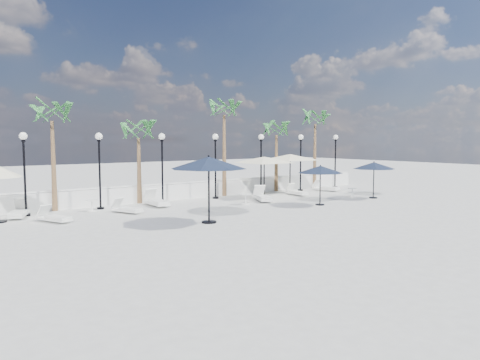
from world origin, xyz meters
TOP-DOWN VIEW (x-y plane):
  - ground at (0.00, 0.00)m, footprint 100.00×100.00m
  - balustrade at (0.00, 7.50)m, footprint 26.00×0.30m
  - lamppost_0 at (-10.50, 6.50)m, footprint 0.36×0.36m
  - lamppost_1 at (-7.00, 6.50)m, footprint 0.36×0.36m
  - lamppost_2 at (-3.50, 6.50)m, footprint 0.36×0.36m
  - lamppost_3 at (0.00, 6.50)m, footprint 0.36×0.36m
  - lamppost_4 at (3.50, 6.50)m, footprint 0.36×0.36m
  - lamppost_5 at (7.00, 6.50)m, footprint 0.36×0.36m
  - lamppost_6 at (10.50, 6.50)m, footprint 0.36×0.36m
  - palm_0 at (-9.00, 7.30)m, footprint 2.60×2.60m
  - palm_1 at (-4.50, 7.30)m, footprint 2.60×2.60m
  - palm_2 at (1.20, 7.30)m, footprint 2.60×2.60m
  - palm_3 at (5.50, 7.30)m, footprint 2.60×2.60m
  - palm_4 at (9.20, 7.30)m, footprint 2.60×2.60m
  - lounger_0 at (-6.47, 4.48)m, footprint 1.09×1.74m
  - lounger_1 at (-10.88, 6.22)m, footprint 1.29×2.02m
  - lounger_2 at (-9.93, 4.04)m, footprint 1.14×1.78m
  - lounger_3 at (1.43, 3.85)m, footprint 1.45×2.14m
  - lounger_4 at (-4.29, 5.76)m, footprint 0.78×2.11m
  - lounger_5 at (4.95, 4.73)m, footprint 0.69×1.72m
  - lounger_6 at (8.28, 5.37)m, footprint 1.03×1.95m
  - side_table_0 at (-7.60, 6.03)m, footprint 0.58×0.58m
  - side_table_1 at (-0.13, 3.41)m, footprint 0.59×0.59m
  - side_table_2 at (7.08, 2.09)m, footprint 0.55×0.55m
  - parasol_navy_left at (-4.77, -0.05)m, footprint 3.24×3.24m
  - parasol_navy_mid at (2.92, 0.85)m, footprint 2.41×2.41m
  - parasol_navy_right at (7.64, 0.96)m, footprint 2.46×2.46m
  - parasol_cream_sq_a at (2.80, 5.36)m, footprint 5.38×5.38m
  - parasol_cream_sq_b at (5.75, 6.20)m, footprint 5.44×5.44m

SIDE VIEW (x-z plane):
  - ground at x=0.00m, z-range 0.00..0.00m
  - lounger_0 at x=-6.47m, z-range -0.10..0.52m
  - lounger_5 at x=4.95m, z-range -0.10..0.52m
  - lounger_2 at x=-9.93m, z-range -0.10..0.53m
  - lounger_6 at x=8.28m, z-range -0.11..0.58m
  - lounger_1 at x=-10.88m, z-range -0.12..0.60m
  - lounger_3 at x=1.43m, z-range -0.13..0.64m
  - lounger_4 at x=-4.29m, z-range -0.13..0.65m
  - side_table_2 at x=7.08m, z-range 0.06..0.59m
  - side_table_0 at x=-7.60m, z-range 0.06..0.62m
  - side_table_1 at x=-0.13m, z-range 0.06..0.63m
  - balustrade at x=0.00m, z-range -0.04..0.97m
  - parasol_navy_mid at x=2.92m, z-range 0.82..2.98m
  - parasol_navy_right at x=7.64m, z-range 0.84..3.04m
  - parasol_cream_sq_a at x=2.80m, z-range 1.12..3.76m
  - lamppost_0 at x=-10.50m, z-range 0.57..4.41m
  - lamppost_1 at x=-7.00m, z-range 0.57..4.41m
  - lamppost_2 at x=-3.50m, z-range 0.57..4.41m
  - lamppost_3 at x=0.00m, z-range 0.57..4.41m
  - lamppost_4 at x=3.50m, z-range 0.57..4.41m
  - lamppost_5 at x=7.00m, z-range 0.57..4.41m
  - lamppost_6 at x=10.50m, z-range 0.57..4.41m
  - parasol_cream_sq_b at x=5.75m, z-range 1.16..3.88m
  - parasol_navy_left at x=-4.77m, z-range 1.09..3.95m
  - palm_1 at x=-4.50m, z-range 1.40..6.10m
  - palm_3 at x=5.50m, z-range 1.50..6.40m
  - palm_0 at x=-9.00m, z-range 1.78..7.28m
  - palm_4 at x=9.20m, z-range 1.88..7.58m
  - palm_2 at x=1.20m, z-range 2.07..8.17m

